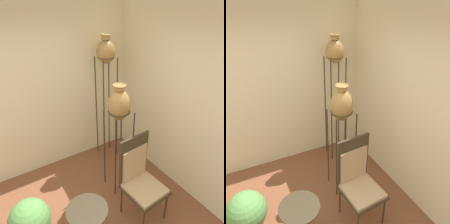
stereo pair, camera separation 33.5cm
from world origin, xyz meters
The scene contains 7 objects.
wall_back centered at (0.00, 1.93, 1.35)m, with size 7.81×0.06×2.70m.
wall_right centered at (1.93, 0.00, 1.35)m, with size 0.06×7.81×2.70m.
vase_stand_tall centered at (1.36, 1.61, 1.85)m, with size 0.29×0.29×2.19m.
vase_stand_medium centered at (1.10, 0.85, 1.38)m, with size 0.32×0.32×1.70m.
chair centered at (1.06, 0.30, 0.63)m, with size 0.51×0.53×1.17m.
side_table centered at (0.26, 0.21, 0.46)m, with size 0.46×0.46×0.64m.
potted_plant centered at (-0.29, 0.59, 0.38)m, with size 0.47×0.47×0.67m.
Camera 2 is at (-0.08, -1.43, 2.66)m, focal length 35.00 mm.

